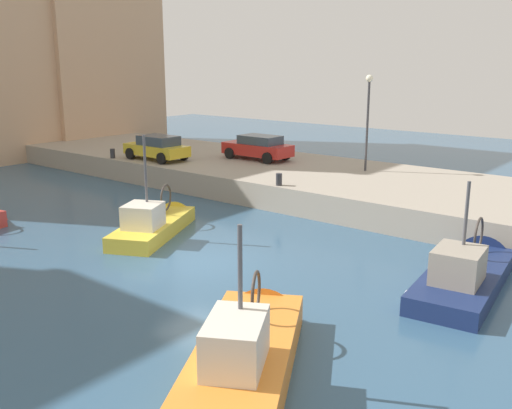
{
  "coord_description": "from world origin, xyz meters",
  "views": [
    {
      "loc": [
        -13.22,
        -13.13,
        6.71
      ],
      "look_at": [
        3.9,
        0.57,
        1.2
      ],
      "focal_mm": 40.32,
      "sensor_mm": 36.0,
      "label": 1
    }
  ],
  "objects_px": {
    "parked_car_red": "(258,147)",
    "mooring_bollard_north": "(113,153)",
    "fishing_boat_yellow": "(157,229)",
    "fishing_boat_orange": "(246,366)",
    "parked_car_yellow": "(157,147)",
    "fishing_boat_navy": "(467,280)",
    "quay_streetlamp": "(368,107)",
    "mooring_bollard_mid": "(279,179)"
  },
  "relations": [
    {
      "from": "parked_car_yellow",
      "to": "mooring_bollard_mid",
      "type": "relative_size",
      "value": 7.18
    },
    {
      "from": "fishing_boat_yellow",
      "to": "mooring_bollard_north",
      "type": "height_order",
      "value": "fishing_boat_yellow"
    },
    {
      "from": "fishing_boat_orange",
      "to": "fishing_boat_yellow",
      "type": "height_order",
      "value": "fishing_boat_yellow"
    },
    {
      "from": "quay_streetlamp",
      "to": "mooring_bollard_north",
      "type": "bearing_deg",
      "value": 112.94
    },
    {
      "from": "fishing_boat_navy",
      "to": "quay_streetlamp",
      "type": "height_order",
      "value": "quay_streetlamp"
    },
    {
      "from": "fishing_boat_navy",
      "to": "parked_car_red",
      "type": "height_order",
      "value": "fishing_boat_navy"
    },
    {
      "from": "fishing_boat_orange",
      "to": "mooring_bollard_north",
      "type": "distance_m",
      "value": 23.04
    },
    {
      "from": "fishing_boat_yellow",
      "to": "mooring_bollard_north",
      "type": "xyz_separation_m",
      "value": [
        5.82,
        10.22,
        1.33
      ]
    },
    {
      "from": "parked_car_yellow",
      "to": "mooring_bollard_north",
      "type": "height_order",
      "value": "parked_car_yellow"
    },
    {
      "from": "parked_car_yellow",
      "to": "quay_streetlamp",
      "type": "bearing_deg",
      "value": -67.88
    },
    {
      "from": "mooring_bollard_mid",
      "to": "mooring_bollard_north",
      "type": "relative_size",
      "value": 1.0
    },
    {
      "from": "fishing_boat_yellow",
      "to": "mooring_bollard_north",
      "type": "relative_size",
      "value": 10.93
    },
    {
      "from": "mooring_bollard_north",
      "to": "mooring_bollard_mid",
      "type": "bearing_deg",
      "value": -90.0
    },
    {
      "from": "fishing_boat_orange",
      "to": "parked_car_yellow",
      "type": "height_order",
      "value": "fishing_boat_orange"
    },
    {
      "from": "fishing_boat_orange",
      "to": "mooring_bollard_mid",
      "type": "bearing_deg",
      "value": 33.49
    },
    {
      "from": "fishing_boat_navy",
      "to": "quay_streetlamp",
      "type": "distance_m",
      "value": 13.21
    },
    {
      "from": "quay_streetlamp",
      "to": "parked_car_red",
      "type": "bearing_deg",
      "value": 96.51
    },
    {
      "from": "fishing_boat_navy",
      "to": "parked_car_red",
      "type": "xyz_separation_m",
      "value": [
        8.44,
        14.94,
        1.78
      ]
    },
    {
      "from": "parked_car_red",
      "to": "quay_streetlamp",
      "type": "distance_m",
      "value": 6.99
    },
    {
      "from": "parked_car_red",
      "to": "parked_car_yellow",
      "type": "height_order",
      "value": "parked_car_yellow"
    },
    {
      "from": "fishing_boat_yellow",
      "to": "quay_streetlamp",
      "type": "xyz_separation_m",
      "value": [
        11.47,
        -3.13,
        4.31
      ]
    },
    {
      "from": "parked_car_red",
      "to": "mooring_bollard_north",
      "type": "bearing_deg",
      "value": 125.52
    },
    {
      "from": "mooring_bollard_mid",
      "to": "mooring_bollard_north",
      "type": "xyz_separation_m",
      "value": [
        0.0,
        12.0,
        0.0
      ]
    },
    {
      "from": "fishing_boat_yellow",
      "to": "parked_car_yellow",
      "type": "distance_m",
      "value": 10.63
    },
    {
      "from": "mooring_bollard_north",
      "to": "quay_streetlamp",
      "type": "bearing_deg",
      "value": -67.06
    },
    {
      "from": "fishing_boat_yellow",
      "to": "quay_streetlamp",
      "type": "height_order",
      "value": "quay_streetlamp"
    },
    {
      "from": "parked_car_yellow",
      "to": "mooring_bollard_mid",
      "type": "height_order",
      "value": "parked_car_yellow"
    },
    {
      "from": "fishing_boat_yellow",
      "to": "quay_streetlamp",
      "type": "distance_m",
      "value": 12.65
    },
    {
      "from": "mooring_bollard_north",
      "to": "fishing_boat_yellow",
      "type": "bearing_deg",
      "value": -119.66
    },
    {
      "from": "parked_car_yellow",
      "to": "fishing_boat_yellow",
      "type": "bearing_deg",
      "value": -132.3
    },
    {
      "from": "fishing_boat_orange",
      "to": "quay_streetlamp",
      "type": "xyz_separation_m",
      "value": [
        17.4,
        6.42,
        4.32
      ]
    },
    {
      "from": "fishing_boat_navy",
      "to": "fishing_boat_yellow",
      "type": "bearing_deg",
      "value": 101.2
    },
    {
      "from": "mooring_bollard_mid",
      "to": "quay_streetlamp",
      "type": "height_order",
      "value": "quay_streetlamp"
    },
    {
      "from": "parked_car_red",
      "to": "mooring_bollard_mid",
      "type": "xyz_separation_m",
      "value": [
        -4.91,
        -5.12,
        -0.44
      ]
    },
    {
      "from": "parked_car_red",
      "to": "quay_streetlamp",
      "type": "bearing_deg",
      "value": -83.49
    },
    {
      "from": "fishing_boat_orange",
      "to": "mooring_bollard_north",
      "type": "relative_size",
      "value": 12.71
    },
    {
      "from": "mooring_bollard_north",
      "to": "fishing_boat_orange",
      "type": "bearing_deg",
      "value": -120.72
    },
    {
      "from": "fishing_boat_yellow",
      "to": "fishing_boat_navy",
      "type": "relative_size",
      "value": 0.87
    },
    {
      "from": "parked_car_yellow",
      "to": "fishing_boat_orange",
      "type": "bearing_deg",
      "value": -126.88
    },
    {
      "from": "parked_car_yellow",
      "to": "mooring_bollard_mid",
      "type": "distance_m",
      "value": 9.62
    },
    {
      "from": "fishing_boat_yellow",
      "to": "parked_car_red",
      "type": "relative_size",
      "value": 1.47
    },
    {
      "from": "fishing_boat_yellow",
      "to": "parked_car_yellow",
      "type": "height_order",
      "value": "fishing_boat_yellow"
    }
  ]
}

